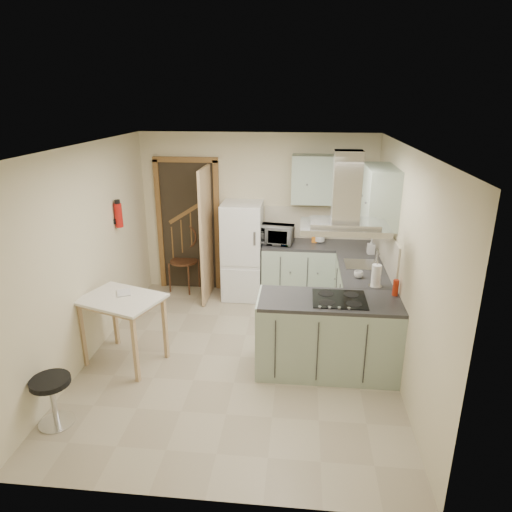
# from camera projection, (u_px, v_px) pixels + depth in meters

# --- Properties ---
(floor) EXTENTS (4.20, 4.20, 0.00)m
(floor) POSITION_uv_depth(u_px,v_px,m) (240.00, 357.00, 5.55)
(floor) COLOR tan
(floor) RESTS_ON ground
(ceiling) EXTENTS (4.20, 4.20, 0.00)m
(ceiling) POSITION_uv_depth(u_px,v_px,m) (238.00, 147.00, 4.72)
(ceiling) COLOR silver
(ceiling) RESTS_ON back_wall
(back_wall) EXTENTS (3.60, 0.00, 3.60)m
(back_wall) POSITION_uv_depth(u_px,v_px,m) (257.00, 215.00, 7.11)
(back_wall) COLOR beige
(back_wall) RESTS_ON floor
(left_wall) EXTENTS (0.00, 4.20, 4.20)m
(left_wall) POSITION_uv_depth(u_px,v_px,m) (86.00, 255.00, 5.31)
(left_wall) COLOR beige
(left_wall) RESTS_ON floor
(right_wall) EXTENTS (0.00, 4.20, 4.20)m
(right_wall) POSITION_uv_depth(u_px,v_px,m) (403.00, 266.00, 4.97)
(right_wall) COLOR beige
(right_wall) RESTS_ON floor
(doorway) EXTENTS (1.10, 0.12, 2.10)m
(doorway) POSITION_uv_depth(u_px,v_px,m) (188.00, 226.00, 7.25)
(doorway) COLOR brown
(doorway) RESTS_ON floor
(fridge) EXTENTS (0.60, 0.60, 1.50)m
(fridge) POSITION_uv_depth(u_px,v_px,m) (242.00, 251.00, 7.01)
(fridge) COLOR white
(fridge) RESTS_ON floor
(counter_back) EXTENTS (1.08, 0.60, 0.90)m
(counter_back) POSITION_uv_depth(u_px,v_px,m) (298.00, 271.00, 7.03)
(counter_back) COLOR #9EB2A0
(counter_back) RESTS_ON floor
(counter_right) EXTENTS (0.60, 1.95, 0.90)m
(counter_right) POSITION_uv_depth(u_px,v_px,m) (358.00, 291.00, 6.32)
(counter_right) COLOR #9EB2A0
(counter_right) RESTS_ON floor
(splashback) EXTENTS (1.68, 0.02, 0.50)m
(splashback) POSITION_uv_depth(u_px,v_px,m) (319.00, 223.00, 7.04)
(splashback) COLOR beige
(splashback) RESTS_ON counter_back
(wall_cabinet_back) EXTENTS (0.85, 0.35, 0.70)m
(wall_cabinet_back) POSITION_uv_depth(u_px,v_px,m) (321.00, 179.00, 6.65)
(wall_cabinet_back) COLOR #9EB2A0
(wall_cabinet_back) RESTS_ON back_wall
(wall_cabinet_right) EXTENTS (0.35, 0.90, 0.70)m
(wall_cabinet_right) POSITION_uv_depth(u_px,v_px,m) (379.00, 195.00, 5.58)
(wall_cabinet_right) COLOR #9EB2A0
(wall_cabinet_right) RESTS_ON right_wall
(peninsula) EXTENTS (1.55, 0.65, 0.90)m
(peninsula) POSITION_uv_depth(u_px,v_px,m) (328.00, 336.00, 5.14)
(peninsula) COLOR #9EB2A0
(peninsula) RESTS_ON floor
(hob) EXTENTS (0.58, 0.50, 0.01)m
(hob) POSITION_uv_depth(u_px,v_px,m) (339.00, 299.00, 4.97)
(hob) COLOR black
(hob) RESTS_ON peninsula
(extractor_hood) EXTENTS (0.90, 0.55, 0.10)m
(extractor_hood) POSITION_uv_depth(u_px,v_px,m) (344.00, 227.00, 4.70)
(extractor_hood) COLOR silver
(extractor_hood) RESTS_ON ceiling
(sink) EXTENTS (0.45, 0.40, 0.01)m
(sink) POSITION_uv_depth(u_px,v_px,m) (362.00, 264.00, 6.00)
(sink) COLOR silver
(sink) RESTS_ON counter_right
(fire_extinguisher) EXTENTS (0.10, 0.10, 0.32)m
(fire_extinguisher) POSITION_uv_depth(u_px,v_px,m) (119.00, 215.00, 6.06)
(fire_extinguisher) COLOR #B2140F
(fire_extinguisher) RESTS_ON left_wall
(drop_leaf_table) EXTENTS (1.06, 0.92, 0.83)m
(drop_leaf_table) POSITION_uv_depth(u_px,v_px,m) (124.00, 330.00, 5.33)
(drop_leaf_table) COLOR tan
(drop_leaf_table) RESTS_ON floor
(bentwood_chair) EXTENTS (0.53, 0.53, 0.98)m
(bentwood_chair) POSITION_uv_depth(u_px,v_px,m) (184.00, 261.00, 7.33)
(bentwood_chair) COLOR #4F361A
(bentwood_chair) RESTS_ON floor
(stool) EXTENTS (0.47, 0.47, 0.50)m
(stool) POSITION_uv_depth(u_px,v_px,m) (53.00, 401.00, 4.35)
(stool) COLOR black
(stool) RESTS_ON floor
(microwave) EXTENTS (0.54, 0.41, 0.27)m
(microwave) POSITION_uv_depth(u_px,v_px,m) (276.00, 234.00, 6.84)
(microwave) COLOR black
(microwave) RESTS_ON counter_back
(kettle) EXTENTS (0.16, 0.16, 0.22)m
(kettle) POSITION_uv_depth(u_px,v_px,m) (320.00, 235.00, 6.90)
(kettle) COLOR silver
(kettle) RESTS_ON counter_back
(cereal_box) EXTENTS (0.09, 0.19, 0.28)m
(cereal_box) POSITION_uv_depth(u_px,v_px,m) (315.00, 232.00, 6.95)
(cereal_box) COLOR orange
(cereal_box) RESTS_ON counter_back
(soap_bottle) EXTENTS (0.10, 0.11, 0.22)m
(soap_bottle) POSITION_uv_depth(u_px,v_px,m) (371.00, 247.00, 6.39)
(soap_bottle) COLOR #A4A2AE
(soap_bottle) RESTS_ON counter_right
(paper_towel) EXTENTS (0.12, 0.12, 0.28)m
(paper_towel) POSITION_uv_depth(u_px,v_px,m) (376.00, 275.00, 5.28)
(paper_towel) COLOR white
(paper_towel) RESTS_ON counter_right
(cup) EXTENTS (0.14, 0.14, 0.09)m
(cup) POSITION_uv_depth(u_px,v_px,m) (358.00, 274.00, 5.56)
(cup) COLOR silver
(cup) RESTS_ON counter_right
(red_bottle) EXTENTS (0.07, 0.07, 0.18)m
(red_bottle) POSITION_uv_depth(u_px,v_px,m) (396.00, 288.00, 5.06)
(red_bottle) COLOR #B6290F
(red_bottle) RESTS_ON peninsula
(book) EXTENTS (0.22, 0.25, 0.09)m
(book) POSITION_uv_depth(u_px,v_px,m) (117.00, 291.00, 5.27)
(book) COLOR #903043
(book) RESTS_ON drop_leaf_table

